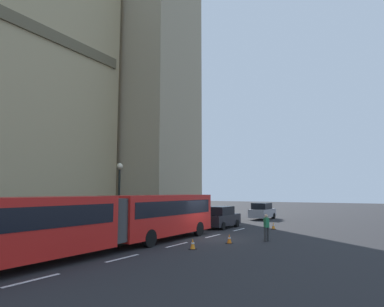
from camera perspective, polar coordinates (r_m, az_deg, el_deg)
The scene contains 10 objects.
ground_plane at distance 23.33m, azimuth 2.47°, elevation -14.28°, with size 160.00×160.00×0.00m, color #262628.
lane_centre_marking at distance 18.46m, azimuth -6.75°, elevation -16.29°, with size 25.20×0.16×0.01m.
articulated_bus at distance 18.49m, azimuth -14.45°, elevation -10.67°, with size 18.81×2.54×2.90m.
sedan_lead at distance 29.42m, azimuth 5.02°, elevation -10.87°, with size 4.40×1.86×1.85m.
sedan_trailing at distance 39.15m, azimuth 12.03°, elevation -9.68°, with size 4.40×1.86×1.85m.
traffic_cone_west at distance 18.74m, azimuth 0.13°, elevation -15.32°, with size 0.36×0.36×0.58m.
traffic_cone_middle at distance 20.89m, azimuth 6.44°, elevation -14.37°, with size 0.36×0.36×0.58m.
traffic_cone_east at distance 29.14m, azimuth 13.83°, elevation -12.00°, with size 0.36×0.36×0.58m.
street_lamp at distance 25.59m, azimuth -12.44°, elevation -6.59°, with size 0.44×0.44×5.27m.
pedestrian_near_cones at distance 22.19m, azimuth 12.70°, elevation -12.16°, with size 0.46×0.44×1.69m.
Camera 1 is at (-20.25, -11.17, 3.13)m, focal length 30.98 mm.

